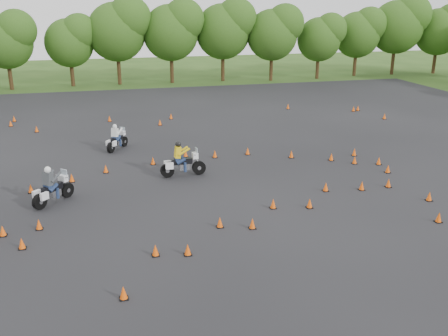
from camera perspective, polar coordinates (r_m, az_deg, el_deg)
name	(u,v)px	position (r m, az deg, el deg)	size (l,w,h in m)	color
ground	(246,221)	(22.49, 2.50, -6.05)	(140.00, 140.00, 0.00)	#2D5119
asphalt_pad	(215,177)	(27.87, -1.00, -1.06)	(62.00, 62.00, 0.00)	black
treeline	(174,47)	(55.07, -5.71, 13.56)	(87.14, 32.57, 10.69)	#2B4F16
traffic_cones	(216,176)	(27.36, -0.90, -0.94)	(36.31, 33.48, 0.45)	#F4550A
rider_grey	(52,184)	(25.43, -19.03, -1.77)	(2.50, 0.77, 1.93)	#393D40
rider_yellow	(183,159)	(27.87, -4.70, 1.04)	(2.58, 0.79, 1.99)	gold
rider_white	(117,137)	(33.64, -12.13, 3.53)	(2.28, 0.70, 1.76)	silver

